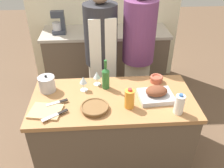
{
  "coord_description": "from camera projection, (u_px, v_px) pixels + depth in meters",
  "views": [
    {
      "loc": [
        -0.12,
        -1.74,
        2.16
      ],
      "look_at": [
        0.0,
        0.11,
        0.94
      ],
      "focal_mm": 38.0,
      "sensor_mm": 36.0,
      "label": 1
    }
  ],
  "objects": [
    {
      "name": "ground_plane",
      "position": [
        113.0,
        160.0,
        2.64
      ],
      "size": [
        12.0,
        12.0,
        0.0
      ],
      "primitive_type": "plane",
      "color": "brown"
    },
    {
      "name": "kitchen_island",
      "position": [
        113.0,
        132.0,
        2.4
      ],
      "size": [
        1.49,
        0.72,
        0.86
      ],
      "color": "brown",
      "rests_on": "ground_plane"
    },
    {
      "name": "back_counter",
      "position": [
        106.0,
        60.0,
        3.65
      ],
      "size": [
        1.81,
        0.6,
        0.93
      ],
      "color": "brown",
      "rests_on": "ground_plane"
    },
    {
      "name": "back_wall",
      "position": [
        104.0,
        0.0,
        3.49
      ],
      "size": [
        2.31,
        0.1,
        2.55
      ],
      "color": "beige",
      "rests_on": "ground_plane"
    },
    {
      "name": "roasting_pan",
      "position": [
        156.0,
        94.0,
        2.13
      ],
      "size": [
        0.32,
        0.26,
        0.12
      ],
      "color": "#BCBCC1",
      "rests_on": "kitchen_island"
    },
    {
      "name": "wicker_basket",
      "position": [
        95.0,
        108.0,
        2.01
      ],
      "size": [
        0.24,
        0.24,
        0.04
      ],
      "color": "brown",
      "rests_on": "kitchen_island"
    },
    {
      "name": "cutting_board",
      "position": [
        46.0,
        111.0,
        1.99
      ],
      "size": [
        0.29,
        0.25,
        0.02
      ],
      "color": "tan",
      "rests_on": "kitchen_island"
    },
    {
      "name": "stock_pot",
      "position": [
        47.0,
        84.0,
        2.23
      ],
      "size": [
        0.16,
        0.16,
        0.17
      ],
      "color": "#B7B7BC",
      "rests_on": "kitchen_island"
    },
    {
      "name": "mixing_bowl",
      "position": [
        157.0,
        79.0,
        2.37
      ],
      "size": [
        0.13,
        0.13,
        0.07
      ],
      "color": "#A84C38",
      "rests_on": "kitchen_island"
    },
    {
      "name": "juice_jug",
      "position": [
        129.0,
        99.0,
        2.01
      ],
      "size": [
        0.08,
        0.08,
        0.19
      ],
      "color": "orange",
      "rests_on": "kitchen_island"
    },
    {
      "name": "milk_jug",
      "position": [
        179.0,
        104.0,
        1.95
      ],
      "size": [
        0.08,
        0.08,
        0.19
      ],
      "color": "white",
      "rests_on": "kitchen_island"
    },
    {
      "name": "wine_bottle_green",
      "position": [
        106.0,
        77.0,
        2.24
      ],
      "size": [
        0.07,
        0.07,
        0.3
      ],
      "color": "#28662D",
      "rests_on": "kitchen_island"
    },
    {
      "name": "wine_glass_left",
      "position": [
        97.0,
        75.0,
        2.3
      ],
      "size": [
        0.07,
        0.07,
        0.14
      ],
      "color": "silver",
      "rests_on": "kitchen_island"
    },
    {
      "name": "wine_glass_right",
      "position": [
        83.0,
        81.0,
        2.21
      ],
      "size": [
        0.07,
        0.07,
        0.15
      ],
      "color": "silver",
      "rests_on": "kitchen_island"
    },
    {
      "name": "knife_chef",
      "position": [
        56.0,
        115.0,
        1.94
      ],
      "size": [
        0.21,
        0.16,
        0.01
      ],
      "color": "#B7B7BC",
      "rests_on": "cutting_board"
    },
    {
      "name": "knife_paring",
      "position": [
        58.0,
        102.0,
        2.08
      ],
      "size": [
        0.19,
        0.1,
        0.01
      ],
      "color": "#B7B7BC",
      "rests_on": "cutting_board"
    },
    {
      "name": "stand_mixer",
      "position": [
        59.0,
        24.0,
        3.24
      ],
      "size": [
        0.18,
        0.14,
        0.31
      ],
      "color": "#333842",
      "rests_on": "back_counter"
    },
    {
      "name": "condiment_bottle_tall",
      "position": [
        88.0,
        28.0,
        3.25
      ],
      "size": [
        0.06,
        0.06,
        0.19
      ],
      "color": "#234C28",
      "rests_on": "back_counter"
    },
    {
      "name": "condiment_bottle_short",
      "position": [
        138.0,
        27.0,
        3.32
      ],
      "size": [
        0.06,
        0.06,
        0.15
      ],
      "color": "maroon",
      "rests_on": "back_counter"
    },
    {
      "name": "condiment_bottle_extra",
      "position": [
        95.0,
        25.0,
        3.37
      ],
      "size": [
        0.07,
        0.07,
        0.17
      ],
      "color": "#234C28",
      "rests_on": "back_counter"
    },
    {
      "name": "person_cook_aproned",
      "position": [
        101.0,
        53.0,
        2.77
      ],
      "size": [
        0.37,
        0.39,
        1.7
      ],
      "rotation": [
        0.0,
        0.0,
        0.1
      ],
      "color": "beige",
      "rests_on": "ground_plane"
    },
    {
      "name": "person_cook_guest",
      "position": [
        138.0,
        50.0,
        2.77
      ],
      "size": [
        0.37,
        0.37,
        1.75
      ],
      "rotation": [
        0.0,
        0.0,
        -0.16
      ],
      "color": "beige",
      "rests_on": "ground_plane"
    }
  ]
}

